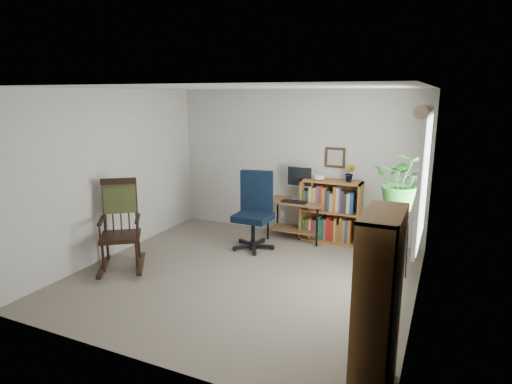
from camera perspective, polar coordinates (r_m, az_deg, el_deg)
The scene contains 18 objects.
floor at distance 5.69m, azimuth -1.71°, elevation -11.20°, with size 4.20×4.00×0.00m, color slate.
ceiling at distance 5.19m, azimuth -1.89°, elevation 13.75°, with size 4.20×4.00×0.00m, color silver.
wall_back at distance 7.13m, azimuth 5.36°, elevation 3.80°, with size 4.20×0.00×2.40m, color #B5B5B0.
wall_front at distance 3.69m, azimuth -15.74°, elevation -5.35°, with size 4.20×0.00×2.40m, color #B5B5B0.
wall_left at distance 6.50m, azimuth -18.63°, elevation 2.29°, with size 0.00×4.00×2.40m, color #B5B5B0.
wall_right at distance 4.79m, azimuth 21.37°, elevation -1.57°, with size 0.00×4.00×2.40m, color #B5B5B0.
window at distance 5.04m, azimuth 21.32°, elevation 1.46°, with size 0.12×1.20×1.50m, color white, non-canonical shape.
desk at distance 7.01m, azimuth 5.39°, elevation -3.73°, with size 0.90×0.49×0.64m, color brown, non-canonical shape.
monitor at distance 6.99m, azimuth 5.87°, elevation 1.31°, with size 0.46×0.16×0.56m, color silver, non-canonical shape.
keyboard at distance 6.81m, azimuth 5.12°, elevation -1.29°, with size 0.40×0.15×0.03m, color black.
office_chair at distance 6.47m, azimuth -0.40°, elevation -2.55°, with size 0.65×0.65×1.20m, color black, non-canonical shape.
rocking_chair at distance 6.03m, azimuth -17.72°, elevation -4.17°, with size 0.64×1.06×1.23m, color black, non-canonical shape.
low_bookshelf at distance 6.92m, azimuth 9.90°, elevation -2.54°, with size 0.95×0.32×1.00m, color #946030, non-canonical shape.
tall_bookshelf at distance 3.45m, azimuth 15.92°, elevation -14.67°, with size 0.28×0.66×1.51m, color #946030, non-canonical shape.
plant_stand at distance 5.82m, azimuth 18.36°, elevation -6.24°, with size 0.27×0.27×0.96m, color black, non-canonical shape.
spider_plant at distance 5.56m, azimuth 19.19°, elevation 4.93°, with size 1.69×1.88×1.46m, color #266E27.
potted_plant_small at distance 6.74m, azimuth 12.40°, elevation 1.79°, with size 0.13×0.24×0.11m, color #266E27.
framed_picture at distance 6.89m, azimuth 10.49°, elevation 4.52°, with size 0.32×0.04×0.32m, color black, non-canonical shape.
Camera 1 is at (2.30, -4.65, 2.33)m, focal length 30.00 mm.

